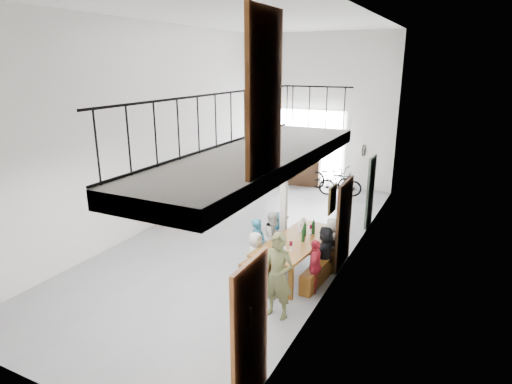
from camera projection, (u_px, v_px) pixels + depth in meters
The scene contains 24 objects.
floor at pixel (244, 239), 11.26m from camera, with size 12.00×12.00×0.00m, color slate.
room_walls at pixel (243, 102), 10.23m from camera, with size 12.00×12.00×12.00m.
gateway_portal at pixel (308, 147), 16.12m from camera, with size 2.80×0.08×2.80m, color white.
right_wall_decor at pixel (324, 214), 8.00m from camera, with size 0.07×8.28×5.07m.
balcony at pixel (260, 159), 6.88m from camera, with size 1.52×5.62×4.00m.
tasting_table at pixel (297, 243), 9.25m from camera, with size 1.27×2.53×0.79m.
bench_inner at pixel (268, 259), 9.64m from camera, with size 0.28×1.78×0.41m, color brown.
bench_wall at pixel (322, 269), 9.18m from camera, with size 0.24×1.87×0.43m, color brown.
tableware at pixel (298, 234), 9.17m from camera, with size 0.44×1.76×0.35m.
side_bench at pixel (183, 208), 12.94m from camera, with size 0.39×1.77×0.50m, color brown.
oak_barrel at pixel (255, 172), 16.35m from camera, with size 0.59×0.59×0.86m.
serving_counter at pixel (294, 170), 16.30m from camera, with size 2.02×0.56×1.07m, color #3C2714.
counter_bottles at pixel (295, 153), 16.12m from camera, with size 1.77×0.25×0.28m.
guest_left_a at pixel (255, 256), 9.02m from camera, with size 0.53×0.34×1.07m, color silver.
guest_left_b at pixel (258, 245), 9.42m from camera, with size 0.44×0.29×1.22m, color #225D74.
guest_left_c at pixel (274, 237), 9.87m from camera, with size 0.59×0.46×1.21m, color silver.
guest_left_d at pixel (281, 232), 10.34m from camera, with size 0.68×0.39×1.05m, color #225D74.
guest_right_a at pixel (315, 266), 8.55m from camera, with size 0.66×0.27×1.13m, color #A41C2B.
guest_right_b at pixel (325, 251), 9.19m from camera, with size 1.05×0.34×1.14m, color black.
guest_right_c at pixel (332, 241), 9.72m from camera, with size 0.54×0.35×1.11m, color silver.
host_standing at pixel (278, 276), 7.62m from camera, with size 0.59×0.39×1.62m, color #4D502D.
potted_plant at pixel (340, 243), 10.55m from camera, with size 0.35×0.30×0.39m, color #234E1E.
bicycle_near at pixel (331, 178), 15.27m from camera, with size 0.66×1.89×0.99m, color black.
bicycle_far at pixel (340, 184), 14.81m from camera, with size 0.42×1.47×0.88m, color black.
Camera 1 is at (4.91, -9.19, 4.45)m, focal length 30.00 mm.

